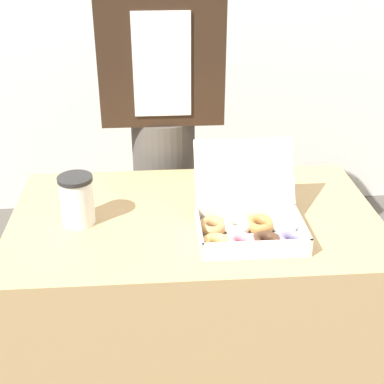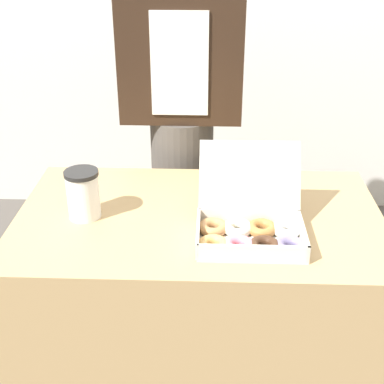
{
  "view_description": "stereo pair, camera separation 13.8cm",
  "coord_description": "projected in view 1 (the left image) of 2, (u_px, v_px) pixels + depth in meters",
  "views": [
    {
      "loc": [
        -0.11,
        -1.34,
        1.48
      ],
      "look_at": [
        -0.02,
        -0.12,
        0.84
      ],
      "focal_mm": 50.0,
      "sensor_mm": 36.0,
      "label": 1
    },
    {
      "loc": [
        0.03,
        -1.35,
        1.48
      ],
      "look_at": [
        -0.02,
        -0.12,
        0.84
      ],
      "focal_mm": 50.0,
      "sensor_mm": 36.0,
      "label": 2
    }
  ],
  "objects": [
    {
      "name": "table",
      "position": [
        195.0,
        311.0,
        1.71
      ],
      "size": [
        1.06,
        0.63,
        0.71
      ],
      "color": "tan",
      "rests_on": "ground_plane"
    },
    {
      "name": "donut_box",
      "position": [
        250.0,
        225.0,
        1.43
      ],
      "size": [
        0.31,
        0.3,
        0.21
      ],
      "color": "silver",
      "rests_on": "table"
    },
    {
      "name": "coffee_cup",
      "position": [
        77.0,
        200.0,
        1.48
      ],
      "size": [
        0.1,
        0.1,
        0.14
      ],
      "color": "white",
      "rests_on": "table"
    },
    {
      "name": "person_customer",
      "position": [
        163.0,
        112.0,
        1.92
      ],
      "size": [
        0.42,
        0.23,
        1.58
      ],
      "color": "#4C4742",
      "rests_on": "ground_plane"
    }
  ]
}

